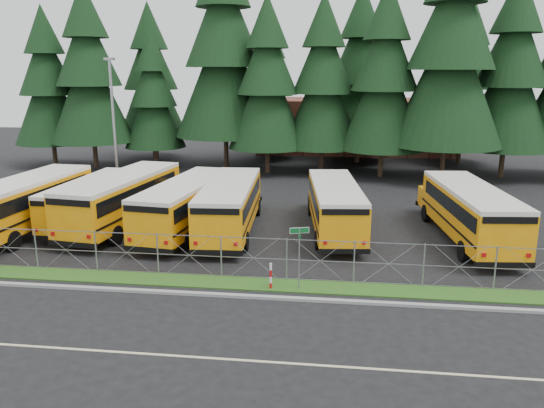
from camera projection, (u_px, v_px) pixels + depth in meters
The scene contains 29 objects.
ground at pixel (247, 270), 25.23m from camera, with size 120.00×120.00×0.00m, color black.
curb at pixel (234, 296), 22.23m from camera, with size 50.00×0.25×0.12m, color gray.
grass_verge at pixel (240, 283), 23.59m from camera, with size 50.00×1.40×0.06m, color #1B4E16.
road_lane_line at pixel (206, 358), 17.53m from camera, with size 50.00×0.12×0.01m, color beige.
chainlink_fence at pixel (243, 258), 24.02m from camera, with size 44.00×0.10×2.00m, color #919399, non-canonical shape.
brick_building at pixel (354, 125), 62.27m from camera, with size 22.00×10.00×6.00m, color brown.
bus_0 at pixel (30, 205), 31.12m from camera, with size 2.86×12.12×3.18m, color orange, non-canonical shape.
bus_1 at pixel (95, 201), 32.75m from camera, with size 2.48×10.52×2.76m, color orange, non-canonical shape.
bus_2 at pixel (126, 200), 32.12m from camera, with size 2.88×12.21×3.20m, color orange, non-canonical shape.
bus_3 at pixel (189, 206), 31.12m from camera, with size 2.73×11.56×3.03m, color orange, non-canonical shape.
bus_4 at pixel (231, 207), 30.89m from camera, with size 2.73×11.58×3.03m, color orange, non-canonical shape.
bus_6 at pixel (334, 207), 30.97m from camera, with size 2.64×11.18×2.93m, color orange, non-canonical shape.
bus_east at pixel (467, 214), 29.31m from camera, with size 2.79×11.83×3.10m, color orange, non-canonical shape.
street_sign at pixel (299, 245), 22.52m from camera, with size 0.81×0.54×2.81m.
striped_bollard at pixel (271, 276), 22.89m from camera, with size 0.11×0.11×1.20m, color #B20C0C.
light_standard at pixel (114, 123), 38.94m from camera, with size 0.70×0.35×10.14m.
conifer_0 at pixel (48, 87), 51.30m from camera, with size 6.94×6.94×15.34m, color black, non-canonical shape.
conifer_1 at pixel (89, 77), 49.96m from camera, with size 7.83×7.83×17.33m, color black, non-canonical shape.
conifer_2 at pixel (153, 99), 51.15m from camera, with size 5.90×5.90×13.05m, color black, non-canonical shape.
conifer_3 at pixel (224, 56), 49.60m from camera, with size 9.56×9.56×21.13m, color black, non-canonical shape.
conifer_4 at pixel (267, 86), 47.53m from camera, with size 7.16×7.16×15.83m, color black, non-canonical shape.
conifer_5 at pixel (323, 85), 47.66m from camera, with size 7.22×7.22×15.97m, color black, non-canonical shape.
conifer_6 at pixel (385, 81), 45.62m from camera, with size 7.54×7.54×16.67m, color black, non-canonical shape.
conifer_7 at pixel (451, 57), 43.47m from camera, with size 9.30×9.30×20.57m, color black, non-canonical shape.
conifer_8 at pixel (511, 77), 45.03m from camera, with size 7.87×7.87×17.41m, color black, non-canonical shape.
conifer_10 at pixel (151, 82), 55.73m from camera, with size 7.31×7.31×16.16m, color black, non-canonical shape.
conifer_11 at pixel (268, 89), 55.06m from camera, with size 6.70×6.70×14.82m, color black, non-canonical shape.
conifer_12 at pixel (360, 76), 52.88m from camera, with size 7.90×7.90×17.48m, color black, non-canonical shape.
conifer_13 at pixel (465, 81), 52.20m from camera, with size 7.47×7.47×16.52m, color black, non-canonical shape.
Camera 1 is at (4.11, -23.36, 9.24)m, focal length 35.00 mm.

